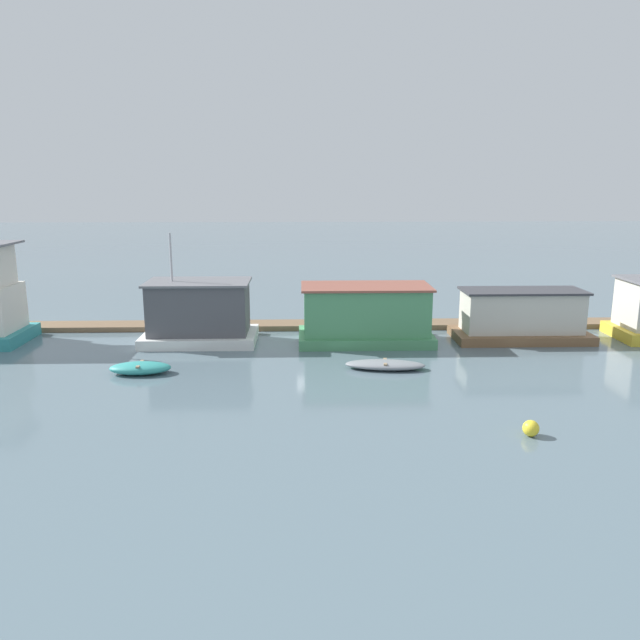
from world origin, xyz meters
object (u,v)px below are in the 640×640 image
Objects in this scene: houseboat_brown at (521,317)px; buoy_yellow at (531,428)px; houseboat_green at (365,315)px; houseboat_white at (199,314)px; dinghy_teal at (140,368)px; dinghy_grey at (385,365)px.

buoy_yellow is (-4.22, -13.33, -1.01)m from houseboat_brown.
houseboat_brown is at bearing 72.42° from buoy_yellow.
houseboat_white is at bearing 178.18° from houseboat_green.
buoy_yellow reaches higher than dinghy_teal.
houseboat_white is at bearing 135.51° from buoy_yellow.
houseboat_white is at bearing -179.85° from houseboat_brown.
houseboat_green is 2.56× the size of dinghy_teal.
houseboat_green is 8.71m from houseboat_brown.
houseboat_white is 9.05m from houseboat_green.
houseboat_green reaches higher than buoy_yellow.
houseboat_green is at bearing 109.02° from buoy_yellow.
houseboat_brown is (8.70, 0.33, -0.23)m from houseboat_green.
dinghy_teal is (-19.61, -5.75, -1.02)m from houseboat_brown.
houseboat_green is 0.98× the size of houseboat_brown.
houseboat_brown reaches higher than dinghy_grey.
dinghy_grey is (-8.25, -5.34, -1.09)m from houseboat_brown.
houseboat_green is 5.20m from dinghy_grey.
buoy_yellow is (15.38, -7.59, 0.01)m from dinghy_teal.
dinghy_grey is (11.35, 0.41, -0.07)m from dinghy_teal.
houseboat_brown reaches higher than dinghy_teal.
dinghy_teal is at bearing -163.66° from houseboat_brown.
houseboat_green is 12.59× the size of buoy_yellow.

